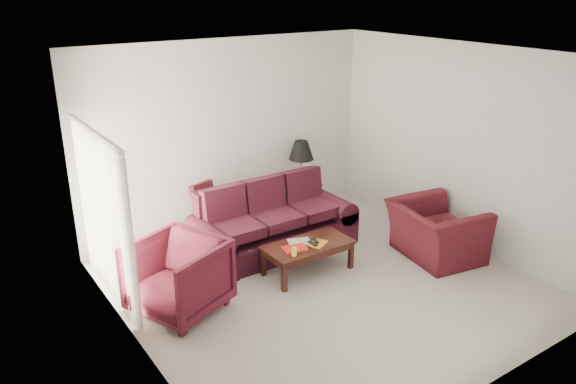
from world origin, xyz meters
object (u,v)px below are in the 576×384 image
at_px(floor_lamp, 117,212).
at_px(coffee_table, 308,258).
at_px(end_table, 301,198).
at_px(armchair_left, 178,277).
at_px(sofa, 273,219).
at_px(armchair_right, 436,231).

xyz_separation_m(floor_lamp, coffee_table, (2.02, -1.79, -0.53)).
xyz_separation_m(end_table, floor_lamp, (-3.15, 0.06, 0.46)).
bearing_deg(end_table, armchair_left, -151.32).
bearing_deg(armchair_left, floor_lamp, 162.76).
xyz_separation_m(sofa, coffee_table, (0.03, -0.81, -0.29)).
xyz_separation_m(sofa, armchair_right, (1.84, -1.48, -0.11)).
bearing_deg(armchair_left, coffee_table, 64.86).
bearing_deg(floor_lamp, armchair_right, -32.75).
bearing_deg(armchair_left, sofa, 89.19).
relative_size(end_table, floor_lamp, 0.38).
height_order(sofa, end_table, sofa).
relative_size(sofa, end_table, 4.30).
bearing_deg(end_table, sofa, -141.66).
bearing_deg(floor_lamp, sofa, -26.25).
height_order(sofa, floor_lamp, floor_lamp).
bearing_deg(sofa, armchair_right, -39.36).
xyz_separation_m(sofa, armchair_left, (-1.84, -0.72, -0.04)).
bearing_deg(armchair_right, sofa, 60.93).
bearing_deg(armchair_right, floor_lamp, 67.01).
height_order(end_table, armchair_left, armchair_left).
relative_size(sofa, armchair_right, 2.02).
distance_m(armchair_left, coffee_table, 1.89).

